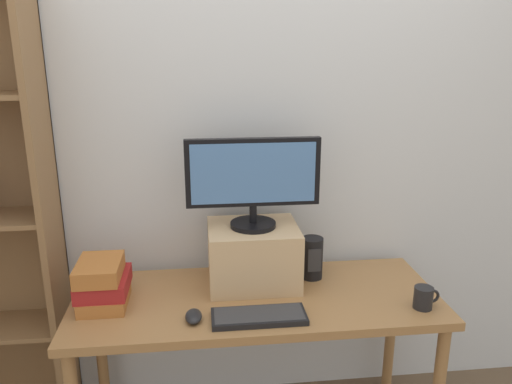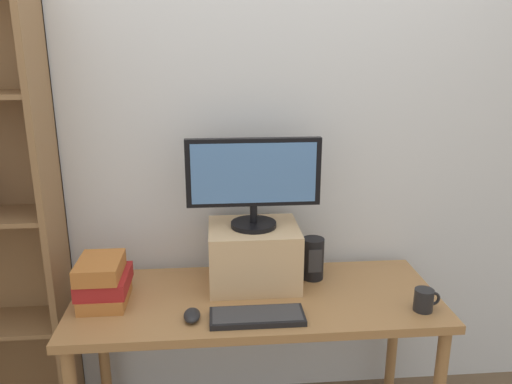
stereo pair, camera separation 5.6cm
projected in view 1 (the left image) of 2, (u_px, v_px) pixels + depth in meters
name	position (u px, v px, depth m)	size (l,w,h in m)	color
back_wall	(247.00, 143.00, 2.32)	(7.00, 0.08, 2.60)	silver
desk	(257.00, 313.00, 2.12)	(1.53, 0.61, 0.72)	#9E7042
riser_box	(254.00, 255.00, 2.18)	(0.39, 0.32, 0.26)	tan
computer_monitor	(254.00, 178.00, 2.09)	(0.56, 0.20, 0.39)	black
keyboard	(259.00, 316.00, 1.91)	(0.36, 0.14, 0.02)	black
computer_mouse	(194.00, 316.00, 1.90)	(0.06, 0.10, 0.04)	black
book_stack	(103.00, 283.00, 2.01)	(0.20, 0.25, 0.19)	#AD662D
coffee_mug	(424.00, 298.00, 1.99)	(0.11, 0.08, 0.09)	black
desk_speaker	(312.00, 258.00, 2.24)	(0.10, 0.10, 0.19)	black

